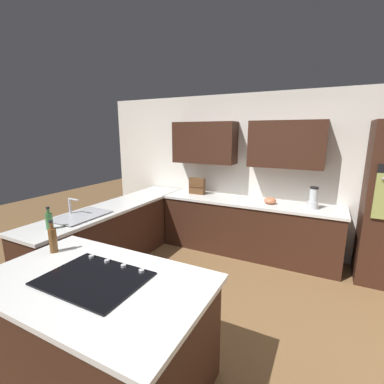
{
  "coord_description": "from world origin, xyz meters",
  "views": [
    {
      "loc": [
        -0.98,
        2.4,
        1.98
      ],
      "look_at": [
        0.7,
        -0.91,
        1.15
      ],
      "focal_mm": 25.02,
      "sensor_mm": 36.0,
      "label": 1
    }
  ],
  "objects_px": {
    "cooktop": "(94,278)",
    "mixing_bowl": "(270,201)",
    "dish_soap_bottle": "(49,220)",
    "sink_unit": "(81,215)",
    "spice_rack": "(197,186)",
    "blender": "(313,199)",
    "oil_bottle": "(53,239)"
  },
  "relations": [
    {
      "from": "cooktop",
      "to": "mixing_bowl",
      "type": "xyz_separation_m",
      "value": [
        -0.75,
        -2.81,
        0.04
      ]
    },
    {
      "from": "cooktop",
      "to": "dish_soap_bottle",
      "type": "relative_size",
      "value": 2.91
    },
    {
      "from": "sink_unit",
      "to": "mixing_bowl",
      "type": "distance_m",
      "value": 2.74
    },
    {
      "from": "sink_unit",
      "to": "spice_rack",
      "type": "height_order",
      "value": "spice_rack"
    },
    {
      "from": "sink_unit",
      "to": "mixing_bowl",
      "type": "relative_size",
      "value": 3.81
    },
    {
      "from": "blender",
      "to": "dish_soap_bottle",
      "type": "relative_size",
      "value": 1.23
    },
    {
      "from": "mixing_bowl",
      "to": "spice_rack",
      "type": "xyz_separation_m",
      "value": [
        1.3,
        -0.1,
        0.09
      ]
    },
    {
      "from": "mixing_bowl",
      "to": "dish_soap_bottle",
      "type": "relative_size",
      "value": 0.7
    },
    {
      "from": "sink_unit",
      "to": "oil_bottle",
      "type": "relative_size",
      "value": 2.3
    },
    {
      "from": "blender",
      "to": "spice_rack",
      "type": "xyz_separation_m",
      "value": [
        1.9,
        -0.1,
        0.01
      ]
    },
    {
      "from": "cooktop",
      "to": "spice_rack",
      "type": "xyz_separation_m",
      "value": [
        0.55,
        -2.91,
        0.14
      ]
    },
    {
      "from": "mixing_bowl",
      "to": "oil_bottle",
      "type": "xyz_separation_m",
      "value": [
        1.44,
        2.64,
        0.07
      ]
    },
    {
      "from": "cooktop",
      "to": "blender",
      "type": "distance_m",
      "value": 3.12
    },
    {
      "from": "dish_soap_bottle",
      "to": "spice_rack",
      "type": "bearing_deg",
      "value": -106.97
    },
    {
      "from": "spice_rack",
      "to": "dish_soap_bottle",
      "type": "xyz_separation_m",
      "value": [
        0.72,
        2.36,
        -0.04
      ]
    },
    {
      "from": "sink_unit",
      "to": "oil_bottle",
      "type": "bearing_deg",
      "value": 126.87
    },
    {
      "from": "dish_soap_bottle",
      "to": "mixing_bowl",
      "type": "bearing_deg",
      "value": -131.76
    },
    {
      "from": "oil_bottle",
      "to": "sink_unit",
      "type": "bearing_deg",
      "value": -53.13
    },
    {
      "from": "dish_soap_bottle",
      "to": "oil_bottle",
      "type": "height_order",
      "value": "oil_bottle"
    },
    {
      "from": "sink_unit",
      "to": "cooktop",
      "type": "distance_m",
      "value": 1.68
    },
    {
      "from": "dish_soap_bottle",
      "to": "oil_bottle",
      "type": "relative_size",
      "value": 0.86
    },
    {
      "from": "sink_unit",
      "to": "dish_soap_bottle",
      "type": "bearing_deg",
      "value": 96.95
    },
    {
      "from": "blender",
      "to": "dish_soap_bottle",
      "type": "bearing_deg",
      "value": 40.81
    },
    {
      "from": "cooktop",
      "to": "dish_soap_bottle",
      "type": "xyz_separation_m",
      "value": [
        1.27,
        -0.55,
        0.09
      ]
    },
    {
      "from": "sink_unit",
      "to": "blender",
      "type": "xyz_separation_m",
      "value": [
        -2.68,
        -1.78,
        0.12
      ]
    },
    {
      "from": "spice_rack",
      "to": "oil_bottle",
      "type": "relative_size",
      "value": 0.95
    },
    {
      "from": "cooktop",
      "to": "spice_rack",
      "type": "distance_m",
      "value": 2.96
    },
    {
      "from": "mixing_bowl",
      "to": "dish_soap_bottle",
      "type": "height_order",
      "value": "dish_soap_bottle"
    },
    {
      "from": "cooktop",
      "to": "blender",
      "type": "height_order",
      "value": "blender"
    },
    {
      "from": "mixing_bowl",
      "to": "spice_rack",
      "type": "height_order",
      "value": "spice_rack"
    },
    {
      "from": "blender",
      "to": "spice_rack",
      "type": "distance_m",
      "value": 1.9
    },
    {
      "from": "sink_unit",
      "to": "cooktop",
      "type": "height_order",
      "value": "sink_unit"
    }
  ]
}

